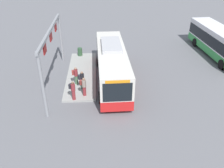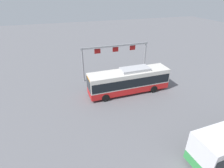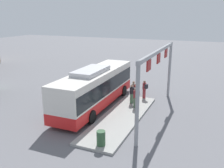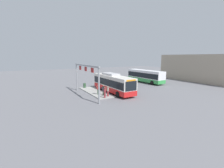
{
  "view_description": "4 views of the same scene",
  "coord_description": "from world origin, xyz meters",
  "px_view_note": "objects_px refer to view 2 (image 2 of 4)",
  "views": [
    {
      "loc": [
        19.53,
        -1.21,
        10.94
      ],
      "look_at": [
        2.89,
        -0.16,
        1.29
      ],
      "focal_mm": 37.64,
      "sensor_mm": 36.0,
      "label": 1
    },
    {
      "loc": [
        8.67,
        19.36,
        12.57
      ],
      "look_at": [
        2.13,
        -0.68,
        1.24
      ],
      "focal_mm": 28.61,
      "sensor_mm": 36.0,
      "label": 2
    },
    {
      "loc": [
        -17.41,
        -8.95,
        7.56
      ],
      "look_at": [
        1.33,
        -0.92,
        1.74
      ],
      "focal_mm": 38.79,
      "sensor_mm": 36.0,
      "label": 3
    },
    {
      "loc": [
        23.74,
        -13.72,
        6.43
      ],
      "look_at": [
        1.4,
        -0.97,
        1.84
      ],
      "focal_mm": 24.47,
      "sensor_mm": 36.0,
      "label": 4
    }
  ],
  "objects_px": {
    "person_waiting_mid": "(116,76)",
    "person_waiting_far": "(104,80)",
    "bus_main": "(129,80)",
    "person_boarding": "(99,78)",
    "person_waiting_near": "(111,78)",
    "trash_bin": "(155,73)"
  },
  "relations": [
    {
      "from": "person_waiting_near",
      "to": "trash_bin",
      "type": "relative_size",
      "value": 1.86
    },
    {
      "from": "person_waiting_near",
      "to": "person_waiting_far",
      "type": "bearing_deg",
      "value": -98.36
    },
    {
      "from": "bus_main",
      "to": "trash_bin",
      "type": "distance_m",
      "value": 6.89
    },
    {
      "from": "person_boarding",
      "to": "person_waiting_far",
      "type": "relative_size",
      "value": 1.0
    },
    {
      "from": "person_waiting_mid",
      "to": "person_waiting_far",
      "type": "relative_size",
      "value": 1.0
    },
    {
      "from": "person_waiting_far",
      "to": "trash_bin",
      "type": "height_order",
      "value": "person_waiting_far"
    },
    {
      "from": "bus_main",
      "to": "person_waiting_near",
      "type": "relative_size",
      "value": 6.53
    },
    {
      "from": "person_waiting_far",
      "to": "person_waiting_near",
      "type": "bearing_deg",
      "value": 130.27
    },
    {
      "from": "person_waiting_mid",
      "to": "bus_main",
      "type": "bearing_deg",
      "value": 5.11
    },
    {
      "from": "person_waiting_mid",
      "to": "person_waiting_near",
      "type": "bearing_deg",
      "value": -61.65
    },
    {
      "from": "person_boarding",
      "to": "trash_bin",
      "type": "bearing_deg",
      "value": 122.48
    },
    {
      "from": "person_waiting_far",
      "to": "trash_bin",
      "type": "relative_size",
      "value": 1.86
    },
    {
      "from": "person_waiting_near",
      "to": "person_waiting_far",
      "type": "relative_size",
      "value": 1.0
    },
    {
      "from": "person_waiting_near",
      "to": "person_waiting_far",
      "type": "height_order",
      "value": "same"
    },
    {
      "from": "person_boarding",
      "to": "person_waiting_mid",
      "type": "height_order",
      "value": "same"
    },
    {
      "from": "person_boarding",
      "to": "person_waiting_near",
      "type": "relative_size",
      "value": 1.0
    },
    {
      "from": "person_waiting_near",
      "to": "trash_bin",
      "type": "xyz_separation_m",
      "value": [
        -7.47,
        -0.61,
        -0.44
      ]
    },
    {
      "from": "bus_main",
      "to": "person_boarding",
      "type": "relative_size",
      "value": 6.53
    },
    {
      "from": "person_boarding",
      "to": "person_waiting_far",
      "type": "xyz_separation_m",
      "value": [
        -0.56,
        0.85,
        0.0
      ]
    },
    {
      "from": "person_waiting_near",
      "to": "person_waiting_far",
      "type": "xyz_separation_m",
      "value": [
        1.12,
        0.21,
        0.0
      ]
    },
    {
      "from": "bus_main",
      "to": "person_waiting_near",
      "type": "xyz_separation_m",
      "value": [
        1.55,
        -2.71,
        -0.76
      ]
    },
    {
      "from": "person_waiting_mid",
      "to": "trash_bin",
      "type": "relative_size",
      "value": 1.86
    }
  ]
}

